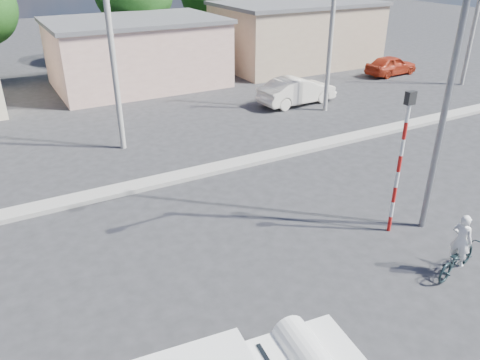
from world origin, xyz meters
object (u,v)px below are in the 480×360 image
cyclist (459,250)px  streetlight (449,67)px  car_cream (297,91)px  car_red (391,65)px  traffic_pole (401,153)px  bicycle (457,258)px

cyclist → streetlight: bearing=-37.7°
streetlight → car_cream: bearing=71.4°
car_red → car_cream: bearing=100.5°
cyclist → traffic_pole: bearing=-13.4°
bicycle → car_cream: bearing=-32.3°
traffic_pole → car_cream: bearing=67.1°
traffic_pole → bicycle: bearing=-90.6°
car_red → streetlight: 20.72m
car_cream → car_red: car_cream is taller
bicycle → traffic_pole: 3.19m
bicycle → cyclist: 0.27m
car_cream → traffic_pole: traffic_pole is taller
bicycle → traffic_pole: traffic_pole is taller
car_cream → traffic_pole: (-5.14, -12.20, 1.85)m
car_cream → car_red: bearing=-79.3°
bicycle → cyclist: cyclist is taller
traffic_pole → streetlight: 2.56m
car_cream → traffic_pole: bearing=153.6°
streetlight → bicycle: bearing=-114.9°
car_red → streetlight: size_ratio=0.43×
car_red → traffic_pole: bearing=131.2°
cyclist → streetlight: 4.81m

